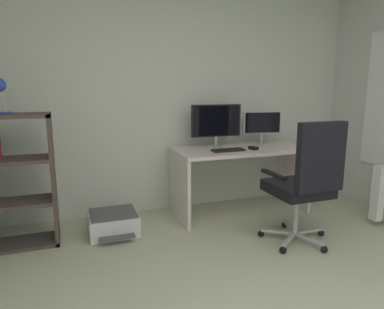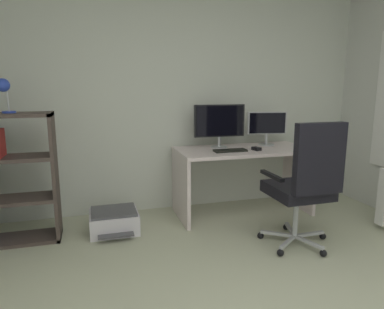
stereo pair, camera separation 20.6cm
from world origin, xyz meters
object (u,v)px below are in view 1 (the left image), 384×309
at_px(keyboard, 228,150).
at_px(desk_lamp, 0,89).
at_px(monitor_main, 216,122).
at_px(printer, 113,223).
at_px(computer_mouse, 253,148).
at_px(desk, 240,165).
at_px(monitor_secondary, 262,125).
at_px(office_chair, 306,180).

distance_m(keyboard, desk_lamp, 2.15).
relative_size(monitor_main, printer, 1.18).
bearing_deg(computer_mouse, desk, 111.10).
distance_m(monitor_main, computer_mouse, 0.49).
height_order(desk, monitor_secondary, monitor_secondary).
xyz_separation_m(desk, keyboard, (-0.20, -0.12, 0.20)).
xyz_separation_m(monitor_secondary, computer_mouse, (-0.25, -0.26, -0.21)).
distance_m(desk, office_chair, 0.97).
bearing_deg(monitor_secondary, printer, -171.36).
xyz_separation_m(monitor_main, computer_mouse, (0.32, -0.26, -0.26)).
distance_m(computer_mouse, office_chair, 0.84).
distance_m(monitor_secondary, keyboard, 0.63).
bearing_deg(keyboard, desk_lamp, -179.56).
relative_size(computer_mouse, desk_lamp, 0.35).
xyz_separation_m(desk, desk_lamp, (-2.25, -0.12, 0.83)).
relative_size(desk, keyboard, 4.23).
relative_size(desk, monitor_main, 2.57).
height_order(keyboard, desk_lamp, desk_lamp).
bearing_deg(printer, keyboard, 0.87).
height_order(monitor_secondary, desk_lamp, desk_lamp).
relative_size(office_chair, printer, 2.34).
distance_m(computer_mouse, printer, 1.62).
relative_size(monitor_secondary, office_chair, 0.40).
bearing_deg(monitor_main, monitor_secondary, 0.01).
relative_size(computer_mouse, printer, 0.21).
bearing_deg(printer, desk_lamp, 178.47).
bearing_deg(printer, office_chair, -28.30).
height_order(monitor_main, desk_lamp, desk_lamp).
relative_size(desk_lamp, printer, 0.61).
bearing_deg(keyboard, monitor_main, 97.90).
distance_m(office_chair, desk_lamp, 2.64).
xyz_separation_m(computer_mouse, printer, (-1.49, -0.01, -0.64)).
distance_m(desk_lamp, printer, 1.52).
height_order(desk_lamp, printer, desk_lamp).
height_order(monitor_secondary, office_chair, office_chair).
relative_size(keyboard, desk_lamp, 1.18).
bearing_deg(keyboard, monitor_secondary, 25.11).
relative_size(keyboard, printer, 0.71).
bearing_deg(office_chair, desk_lamp, 160.42).
relative_size(desk, monitor_secondary, 3.27).
height_order(office_chair, desk_lamp, desk_lamp).
bearing_deg(monitor_secondary, computer_mouse, -133.94).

